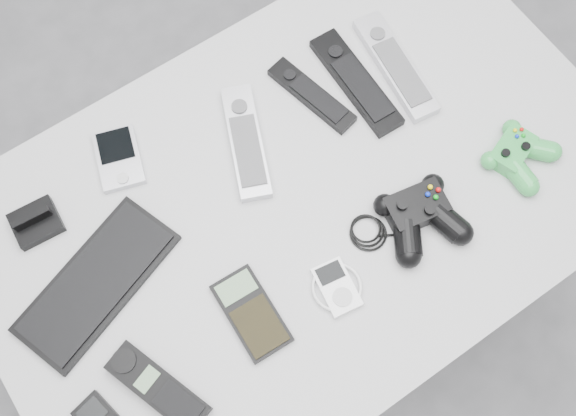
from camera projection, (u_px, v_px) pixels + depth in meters
floor at (278, 298)px, 1.96m from camera, size 3.50×3.50×0.00m
desk at (302, 209)px, 1.28m from camera, size 1.19×0.76×0.79m
pda_keyboard at (97, 282)px, 1.15m from camera, size 0.32×0.22×0.02m
dock_bracket at (34, 221)px, 1.18m from camera, size 0.09×0.08×0.04m
pda at (119, 158)px, 1.23m from camera, size 0.11×0.14×0.02m
remote_silver_a at (246, 141)px, 1.24m from camera, size 0.14×0.23×0.03m
remote_black_a at (312, 95)px, 1.28m from camera, size 0.08×0.20×0.02m
remote_black_b at (356, 82)px, 1.29m from camera, size 0.07×0.24×0.02m
remote_silver_b at (395, 65)px, 1.30m from camera, size 0.09×0.25×0.02m
cordless_handset at (158, 388)px, 1.08m from camera, size 0.11×0.19×0.03m
calculator at (251, 313)px, 1.13m from camera, size 0.08×0.16×0.02m
mp3_player at (337, 287)px, 1.15m from camera, size 0.10×0.11×0.02m
controller_black at (420, 214)px, 1.18m from camera, size 0.27×0.20×0.05m
controller_green at (518, 154)px, 1.22m from camera, size 0.16×0.16×0.04m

